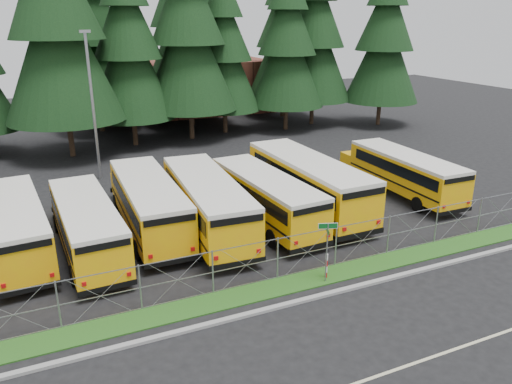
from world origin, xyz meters
TOP-DOWN VIEW (x-y plane):
  - ground at (0.00, 0.00)m, footprint 120.00×120.00m
  - curb at (0.00, -3.10)m, footprint 50.00×0.25m
  - grass_verge at (0.00, -1.70)m, footprint 50.00×1.40m
  - road_lane_line at (0.00, -8.00)m, footprint 50.00×0.12m
  - chainlink_fence at (0.00, -1.00)m, footprint 44.00×0.10m
  - brick_building at (6.00, 40.00)m, footprint 22.00×10.00m
  - bus_1 at (-11.36, 6.40)m, footprint 3.32×10.73m
  - bus_2 at (-8.26, 5.17)m, footprint 2.89×10.54m
  - bus_3 at (-4.94, 6.61)m, footprint 2.91×11.28m
  - bus_4 at (-2.12, 5.35)m, footprint 3.50×11.78m
  - bus_5 at (1.16, 5.13)m, footprint 3.16×10.91m
  - bus_6 at (4.26, 5.92)m, footprint 3.10×12.26m
  - bus_east at (11.32, 5.69)m, footprint 2.65×10.54m
  - street_sign at (0.78, -2.13)m, footprint 0.80×0.53m
  - striped_bollard at (0.98, -1.85)m, footprint 0.11×0.11m
  - light_standard at (-6.05, 16.97)m, footprint 0.70×0.35m
  - conifer_3 at (-7.25, 24.31)m, footprint 9.30×9.30m
  - conifer_4 at (-1.70, 26.01)m, footprint 7.54×7.54m
  - conifer_5 at (3.66, 26.22)m, footprint 8.59×8.59m
  - conifer_6 at (7.49, 27.42)m, footprint 6.96×6.96m
  - conifer_7 at (13.62, 26.20)m, footprint 7.40×7.40m
  - conifer_8 at (17.46, 27.53)m, footprint 7.95×7.95m
  - conifer_9 at (23.72, 24.20)m, footprint 7.65×7.65m
  - conifer_11 at (-3.59, 33.08)m, footprint 8.37×8.37m
  - conifer_12 at (5.67, 32.37)m, footprint 9.92×9.92m
  - conifer_13 at (16.52, 32.63)m, footprint 7.72×7.72m

SIDE VIEW (x-z plane):
  - ground at x=0.00m, z-range 0.00..0.00m
  - road_lane_line at x=0.00m, z-range 0.00..0.01m
  - grass_verge at x=0.00m, z-range 0.00..0.06m
  - curb at x=0.00m, z-range 0.00..0.12m
  - striped_bollard at x=0.98m, z-range 0.00..1.20m
  - chainlink_fence at x=0.00m, z-range 0.00..2.00m
  - bus_2 at x=-8.26m, z-range 0.00..2.74m
  - bus_east at x=11.32m, z-range 0.00..2.75m
  - bus_1 at x=-11.36m, z-range 0.00..2.77m
  - bus_5 at x=1.16m, z-range 0.00..2.83m
  - bus_3 at x=-4.94m, z-range 0.00..2.94m
  - bus_4 at x=-2.12m, z-range 0.00..3.05m
  - bus_6 at x=4.26m, z-range 0.00..3.20m
  - street_sign at x=0.78m, z-range 0.63..3.44m
  - brick_building at x=6.00m, z-range 0.00..6.00m
  - light_standard at x=-6.05m, z-range 0.43..10.57m
  - conifer_6 at x=7.49m, z-range 0.00..15.40m
  - conifer_7 at x=13.62m, z-range 0.00..16.36m
  - conifer_4 at x=-1.70m, z-range 0.00..16.68m
  - conifer_9 at x=23.72m, z-range 0.00..16.93m
  - conifer_13 at x=16.52m, z-range 0.00..17.08m
  - conifer_8 at x=17.46m, z-range 0.00..17.58m
  - conifer_11 at x=-3.59m, z-range 0.00..18.50m
  - conifer_5 at x=3.66m, z-range 0.00..18.99m
  - conifer_3 at x=-7.25m, z-range 0.00..20.57m
  - conifer_12 at x=5.67m, z-range 0.00..21.93m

